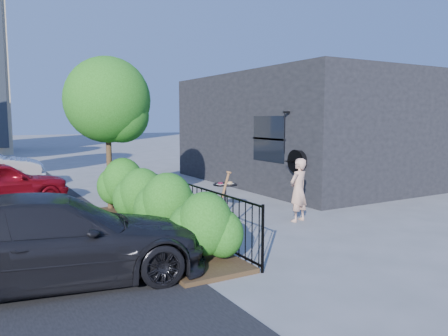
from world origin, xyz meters
TOP-DOWN VIEW (x-y plane):
  - ground at (0.00, 0.00)m, footprint 120.00×120.00m
  - shop_building at (5.50, 4.50)m, footprint 6.22×9.00m
  - fence at (-1.50, 0.00)m, footprint 0.05×6.05m
  - planting_bed at (-2.20, 0.00)m, footprint 1.30×6.00m
  - shrubs at (-2.10, 0.10)m, footprint 1.10×5.60m
  - patio_tree at (-2.24, 2.76)m, footprint 2.20×2.20m
  - cafe_table at (0.14, 0.99)m, footprint 0.61×0.61m
  - woman at (1.23, -0.57)m, footprint 0.62×0.49m
  - shovel at (-1.26, -1.16)m, footprint 0.49×0.19m
  - car_darkgrey at (-4.41, -1.80)m, footprint 4.78×2.48m

SIDE VIEW (x-z plane):
  - ground at x=0.00m, z-range 0.00..0.00m
  - planting_bed at x=-2.20m, z-range 0.00..0.08m
  - cafe_table at x=0.14m, z-range 0.12..0.94m
  - fence at x=-1.50m, z-range 0.01..1.11m
  - shovel at x=-1.26m, z-range -0.09..1.35m
  - car_darkgrey at x=-4.41m, z-range 0.00..1.32m
  - shrubs at x=-2.10m, z-range 0.08..1.32m
  - woman at x=1.23m, z-range 0.00..1.50m
  - shop_building at x=5.50m, z-range 0.00..4.00m
  - patio_tree at x=-2.24m, z-range 0.79..4.73m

